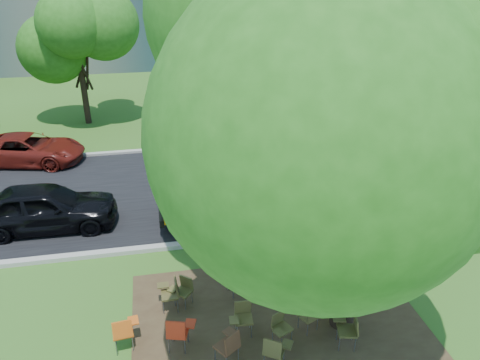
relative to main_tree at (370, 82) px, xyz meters
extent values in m
plane|color=#315219|center=(-2.49, 1.10, -5.93)|extent=(160.00, 160.00, 0.00)
cube|color=#382819|center=(-1.49, 0.60, -5.91)|extent=(7.00, 4.50, 0.03)
cube|color=black|center=(-2.49, 8.10, -5.91)|extent=(80.00, 8.00, 0.04)
cube|color=gray|center=(-2.49, 4.10, -5.86)|extent=(80.00, 0.25, 0.14)
cube|color=gray|center=(-2.49, 12.20, -5.86)|extent=(80.00, 0.25, 0.14)
cylinder|color=black|center=(-7.49, 17.10, -4.18)|extent=(0.32, 0.32, 3.50)
sphere|color=#225A14|center=(-7.49, 17.10, -1.71)|extent=(4.80, 4.80, 4.80)
cylinder|color=black|center=(5.51, 15.10, -3.83)|extent=(0.38, 0.38, 4.20)
sphere|color=#225A14|center=(5.51, 15.10, -0.89)|extent=(5.60, 5.60, 5.60)
cylinder|color=black|center=(13.51, 14.10, -4.13)|extent=(0.34, 0.34, 3.60)
cylinder|color=black|center=(0.00, 0.00, -3.50)|extent=(0.56, 0.56, 4.86)
sphere|color=#225A14|center=(0.00, 0.00, 0.01)|extent=(7.20, 7.20, 7.20)
cube|color=#FB9B07|center=(2.50, 5.66, -4.23)|extent=(10.56, 2.48, 2.35)
cube|color=black|center=(2.79, 5.66, -3.96)|extent=(9.99, 2.51, 0.58)
cube|color=#FB9B07|center=(-3.38, 5.71, -4.97)|extent=(1.26, 2.12, 0.91)
cube|color=black|center=(2.50, 5.66, -4.83)|extent=(10.58, 2.51, 0.08)
cube|color=black|center=(2.50, 5.66, -5.18)|extent=(10.58, 2.51, 0.08)
cylinder|color=black|center=(-2.97, 4.51, -5.45)|extent=(0.96, 0.30, 0.96)
cylinder|color=black|center=(-2.95, 6.90, -5.45)|extent=(0.96, 0.30, 0.96)
cylinder|color=black|center=(5.27, 4.44, -5.45)|extent=(0.96, 0.30, 0.96)
cylinder|color=black|center=(5.29, 6.84, -5.45)|extent=(0.96, 0.30, 0.96)
cylinder|color=black|center=(6.61, 4.43, -5.45)|extent=(0.96, 0.30, 0.96)
cylinder|color=black|center=(6.63, 6.83, -5.45)|extent=(0.96, 0.30, 0.96)
cube|color=#C55315|center=(-5.14, 0.21, -5.45)|extent=(0.49, 0.47, 0.05)
cube|color=#C55315|center=(-5.11, 0.02, -5.21)|extent=(0.44, 0.15, 0.43)
cube|color=#C55315|center=(-4.90, 0.39, -5.32)|extent=(0.27, 0.32, 0.03)
cylinder|color=slate|center=(-5.34, 0.37, -5.69)|extent=(0.03, 0.03, 0.48)
cylinder|color=slate|center=(-4.94, 0.05, -5.69)|extent=(0.03, 0.03, 0.48)
cube|color=#B12912|center=(-3.92, -0.03, -5.45)|extent=(0.55, 0.54, 0.05)
cube|color=#B12912|center=(-3.98, -0.21, -5.21)|extent=(0.44, 0.22, 0.43)
cube|color=#B12912|center=(-3.63, 0.04, -5.32)|extent=(0.31, 0.35, 0.03)
cylinder|color=slate|center=(-4.05, 0.20, -5.69)|extent=(0.03, 0.03, 0.48)
cylinder|color=slate|center=(-3.80, -0.26, -5.69)|extent=(0.03, 0.03, 0.48)
cube|color=#4F2E1C|center=(-2.92, -0.65, -5.46)|extent=(0.60, 0.59, 0.05)
cube|color=#4F2E1C|center=(-2.82, -0.81, -5.23)|extent=(0.40, 0.32, 0.42)
cube|color=#4F2E1C|center=(-2.80, -0.39, -5.33)|extent=(0.36, 0.37, 0.03)
cylinder|color=slate|center=(-3.17, -0.61, -5.69)|extent=(0.03, 0.03, 0.47)
cylinder|color=slate|center=(-2.68, -0.70, -5.69)|extent=(0.03, 0.03, 0.47)
cube|color=brown|center=(-2.39, 0.13, -5.49)|extent=(0.45, 0.43, 0.05)
cube|color=brown|center=(-2.37, 0.30, -5.27)|extent=(0.40, 0.13, 0.39)
cube|color=brown|center=(-2.64, 0.01, -5.37)|extent=(0.24, 0.29, 0.03)
cylinder|color=slate|center=(-2.24, -0.05, -5.71)|extent=(0.02, 0.02, 0.44)
cylinder|color=slate|center=(-2.54, 0.31, -5.71)|extent=(0.02, 0.02, 0.44)
cube|color=#433D1D|center=(-1.93, -0.94, -5.48)|extent=(0.57, 0.56, 0.05)
cube|color=#433D1D|center=(-2.03, -1.09, -5.26)|extent=(0.39, 0.29, 0.40)
cube|color=#433D1D|center=(-1.65, -0.95, -5.36)|extent=(0.33, 0.35, 0.03)
cylinder|color=slate|center=(-1.99, -0.71, -5.70)|extent=(0.02, 0.02, 0.45)
cube|color=#4D4721|center=(-1.57, -0.30, -5.52)|extent=(0.50, 0.49, 0.05)
cube|color=#4D4721|center=(-1.65, -0.16, -5.32)|extent=(0.36, 0.24, 0.36)
cube|color=#4D4721|center=(-1.71, -0.51, -5.41)|extent=(0.29, 0.32, 0.03)
cylinder|color=slate|center=(-1.37, -0.37, -5.72)|extent=(0.02, 0.02, 0.41)
cylinder|color=slate|center=(-1.78, -0.23, -5.72)|extent=(0.02, 0.02, 0.41)
cube|color=#44411D|center=(-0.18, -0.70, -5.46)|extent=(0.50, 0.52, 0.05)
cube|color=#44411D|center=(0.00, -0.75, -5.24)|extent=(0.19, 0.43, 0.42)
cube|color=#44411D|center=(-0.26, -0.43, -5.34)|extent=(0.34, 0.29, 0.03)
cylinder|color=slate|center=(-0.39, -0.83, -5.70)|extent=(0.02, 0.02, 0.47)
cylinder|color=slate|center=(0.03, -0.58, -5.70)|extent=(0.02, 0.02, 0.47)
cube|color=#51351D|center=(0.10, 0.17, -5.47)|extent=(0.58, 0.58, 0.05)
cube|color=#51351D|center=(-0.04, 0.06, -5.25)|extent=(0.33, 0.38, 0.41)
cube|color=#51351D|center=(0.37, 0.07, -5.35)|extent=(0.36, 0.35, 0.03)
cylinder|color=slate|center=(0.13, 0.41, -5.70)|extent=(0.02, 0.02, 0.46)
cylinder|color=slate|center=(0.08, -0.07, -5.70)|extent=(0.02, 0.02, 0.46)
cube|color=#453F1E|center=(-4.03, 1.32, -5.46)|extent=(0.41, 0.43, 0.05)
cube|color=#453F1E|center=(-3.85, 1.32, -5.24)|extent=(0.10, 0.41, 0.41)
cube|color=#453F1E|center=(-4.18, 1.56, -5.34)|extent=(0.29, 0.23, 0.03)
cylinder|color=slate|center=(-4.21, 1.14, -5.70)|extent=(0.02, 0.02, 0.46)
cylinder|color=slate|center=(-3.86, 1.49, -5.70)|extent=(0.02, 0.02, 0.46)
cube|color=#4F4C22|center=(-3.69, 1.42, -5.52)|extent=(0.53, 0.53, 0.05)
cube|color=#4F4C22|center=(-3.59, 1.55, -5.31)|extent=(0.34, 0.30, 0.37)
cube|color=#4F4C22|center=(-3.94, 1.45, -5.41)|extent=(0.32, 0.33, 0.03)
cylinder|color=slate|center=(-3.66, 1.20, -5.72)|extent=(0.02, 0.02, 0.41)
cylinder|color=slate|center=(-3.71, 1.64, -5.72)|extent=(0.02, 0.02, 0.41)
cube|color=#412D17|center=(-2.27, 1.62, -5.44)|extent=(0.52, 0.54, 0.05)
cube|color=#412D17|center=(-2.45, 1.58, -5.21)|extent=(0.20, 0.44, 0.43)
cube|color=#412D17|center=(-2.06, 1.40, -5.31)|extent=(0.35, 0.30, 0.03)
cylinder|color=slate|center=(-2.13, 1.84, -5.69)|extent=(0.03, 0.03, 0.49)
cylinder|color=slate|center=(-2.40, 1.40, -5.69)|extent=(0.03, 0.03, 0.49)
cube|color=#4E4621|center=(-0.86, -0.04, -5.51)|extent=(0.51, 0.50, 0.05)
cube|color=#4E4621|center=(-0.79, -0.19, -5.31)|extent=(0.37, 0.24, 0.37)
cube|color=#4E4621|center=(-0.71, 0.17, -5.40)|extent=(0.29, 0.32, 0.03)
cylinder|color=slate|center=(-1.07, 0.04, -5.72)|extent=(0.02, 0.02, 0.42)
cylinder|color=slate|center=(-0.65, -0.11, -5.72)|extent=(0.02, 0.02, 0.42)
imported|color=black|center=(-7.75, 6.08, -5.15)|extent=(4.58, 1.92, 1.55)
imported|color=#58140F|center=(-9.43, 11.90, -5.28)|extent=(5.00, 3.12, 1.29)
camera|label=1|loc=(-4.09, -8.13, 2.13)|focal=35.00mm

